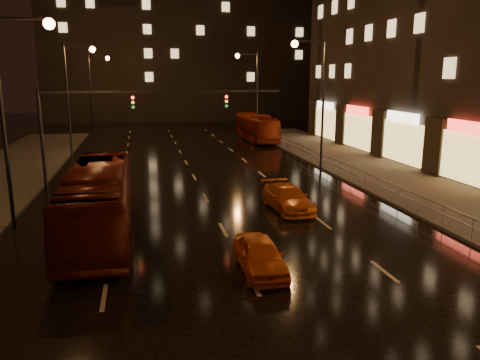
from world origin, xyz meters
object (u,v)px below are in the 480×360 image
at_px(bus_red, 99,201).
at_px(taxi_far, 288,198).
at_px(taxi_near, 260,255).
at_px(bus_curb, 256,128).

relative_size(bus_red, taxi_far, 2.52).
relative_size(bus_red, taxi_near, 3.05).
distance_m(bus_red, bus_curb, 33.06).
height_order(bus_red, taxi_far, bus_red).
height_order(bus_red, taxi_near, bus_red).
distance_m(bus_red, taxi_far, 9.86).
bearing_deg(bus_red, bus_curb, 63.38).
bearing_deg(bus_curb, taxi_near, -105.38).
bearing_deg(taxi_near, bus_curb, 76.48).
bearing_deg(taxi_far, bus_curb, 76.21).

